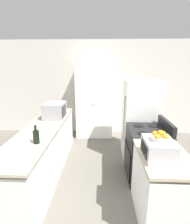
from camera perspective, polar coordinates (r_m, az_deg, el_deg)
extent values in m
cube|color=silver|center=(4.99, 0.76, 7.72)|extent=(7.00, 0.06, 2.60)
cube|color=silver|center=(3.37, -16.19, -12.61)|extent=(0.58, 2.65, 0.83)
cube|color=#B7A88E|center=(3.18, -16.82, -5.07)|extent=(0.60, 2.70, 0.04)
cube|color=silver|center=(2.58, 20.65, -22.54)|extent=(0.58, 0.90, 0.83)
cube|color=#B7A88E|center=(2.33, 21.76, -13.27)|extent=(0.60, 0.92, 0.04)
cube|color=white|center=(4.76, -0.24, 3.27)|extent=(0.97, 0.50, 1.93)
sphere|color=#B2B2B7|center=(4.50, -0.89, 2.58)|extent=(0.03, 0.03, 0.03)
sphere|color=#B2B2B7|center=(4.50, 0.12, 2.57)|extent=(0.03, 0.03, 0.03)
cube|color=black|center=(3.25, 16.38, -12.94)|extent=(0.64, 0.75, 0.90)
cube|color=black|center=(3.25, 10.41, -14.89)|extent=(0.02, 0.66, 0.50)
cube|color=black|center=(3.13, 22.28, -4.00)|extent=(0.06, 0.71, 0.16)
cylinder|color=black|center=(2.88, 15.42, -6.64)|extent=(0.17, 0.17, 0.01)
cylinder|color=black|center=(3.20, 14.02, -4.26)|extent=(0.17, 0.17, 0.01)
cylinder|color=black|center=(2.94, 20.30, -6.54)|extent=(0.17, 0.17, 0.01)
cylinder|color=black|center=(3.27, 18.43, -4.23)|extent=(0.17, 0.17, 0.01)
cube|color=white|center=(3.79, 14.50, -2.49)|extent=(0.69, 0.68, 1.66)
cylinder|color=gray|center=(3.53, 9.45, -2.11)|extent=(0.02, 0.02, 0.91)
cube|color=#939399|center=(3.64, -12.99, 0.57)|extent=(0.39, 0.51, 0.31)
cube|color=black|center=(3.56, -10.06, 0.39)|extent=(0.01, 0.32, 0.22)
cylinder|color=black|center=(2.54, -18.65, -7.75)|extent=(0.08, 0.08, 0.18)
cylinder|color=black|center=(2.50, -18.90, -4.99)|extent=(0.03, 0.03, 0.08)
cube|color=#B2B2B7|center=(2.17, 20.02, -11.34)|extent=(0.32, 0.39, 0.23)
cube|color=black|center=(2.13, 15.69, -11.53)|extent=(0.01, 0.27, 0.14)
cylinder|color=silver|center=(2.10, 20.45, -8.11)|extent=(0.21, 0.21, 0.05)
sphere|color=orange|center=(2.14, 21.32, -6.67)|extent=(0.07, 0.07, 0.07)
sphere|color=orange|center=(2.11, 19.03, -6.73)|extent=(0.07, 0.07, 0.07)
sphere|color=orange|center=(2.03, 19.73, -7.66)|extent=(0.07, 0.07, 0.07)
sphere|color=orange|center=(2.06, 22.10, -7.58)|extent=(0.07, 0.07, 0.07)
sphere|color=orange|center=(2.08, 20.62, -6.40)|extent=(0.07, 0.07, 0.07)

